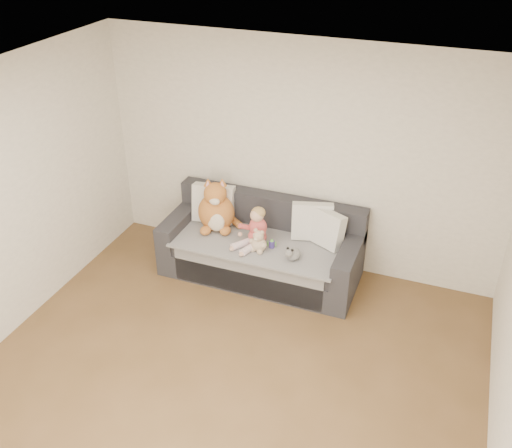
{
  "coord_description": "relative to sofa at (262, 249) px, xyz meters",
  "views": [
    {
      "loc": [
        1.59,
        -2.99,
        3.86
      ],
      "look_at": [
        -0.27,
        1.87,
        0.75
      ],
      "focal_mm": 40.0,
      "sensor_mm": 36.0,
      "label": 1
    }
  ],
  "objects": [
    {
      "name": "sippy_cup",
      "position": [
        0.17,
        -0.16,
        0.22
      ],
      "size": [
        0.1,
        0.07,
        0.11
      ],
      "rotation": [
        0.0,
        0.0,
        0.26
      ],
      "color": "#43338C",
      "rests_on": "sofa"
    },
    {
      "name": "cushion_right_front",
      "position": [
        0.69,
        0.13,
        0.36
      ],
      "size": [
        0.47,
        0.36,
        0.41
      ],
      "rotation": [
        0.0,
        0.0,
        -0.45
      ],
      "color": "silver",
      "rests_on": "sofa"
    },
    {
      "name": "toddler",
      "position": [
        -0.02,
        -0.15,
        0.35
      ],
      "size": [
        0.34,
        0.45,
        0.44
      ],
      "rotation": [
        0.0,
        0.0,
        -0.42
      ],
      "color": "#CD4849",
      "rests_on": "sofa"
    },
    {
      "name": "plush_cow",
      "position": [
        0.46,
        -0.3,
        0.24
      ],
      "size": [
        0.14,
        0.21,
        0.17
      ],
      "rotation": [
        0.0,
        0.0,
        -0.31
      ],
      "color": "white",
      "rests_on": "sofa"
    },
    {
      "name": "teddy_bear",
      "position": [
        0.06,
        -0.27,
        0.27
      ],
      "size": [
        0.21,
        0.16,
        0.27
      ],
      "rotation": [
        0.0,
        0.0,
        -0.24
      ],
      "color": "tan",
      "rests_on": "sofa"
    },
    {
      "name": "room_shell",
      "position": [
        0.27,
        -1.64,
        0.99
      ],
      "size": [
        5.0,
        5.0,
        5.0
      ],
      "color": "brown",
      "rests_on": "ground"
    },
    {
      "name": "sofa",
      "position": [
        0.0,
        0.0,
        0.0
      ],
      "size": [
        2.2,
        0.94,
        0.85
      ],
      "color": "#2B2B30",
      "rests_on": "ground"
    },
    {
      "name": "cushion_left",
      "position": [
        -0.66,
        0.16,
        0.38
      ],
      "size": [
        0.51,
        0.28,
        0.46
      ],
      "rotation": [
        0.0,
        0.0,
        0.13
      ],
      "color": "silver",
      "rests_on": "sofa"
    },
    {
      "name": "plush_cat",
      "position": [
        -0.55,
        0.01,
        0.4
      ],
      "size": [
        0.52,
        0.51,
        0.65
      ],
      "rotation": [
        0.0,
        0.0,
        0.34
      ],
      "color": "#B76928",
      "rests_on": "sofa"
    },
    {
      "name": "cushion_right_back",
      "position": [
        0.51,
        0.2,
        0.37
      ],
      "size": [
        0.49,
        0.32,
        0.43
      ],
      "rotation": [
        0.0,
        0.0,
        0.28
      ],
      "color": "silver",
      "rests_on": "sofa"
    }
  ]
}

